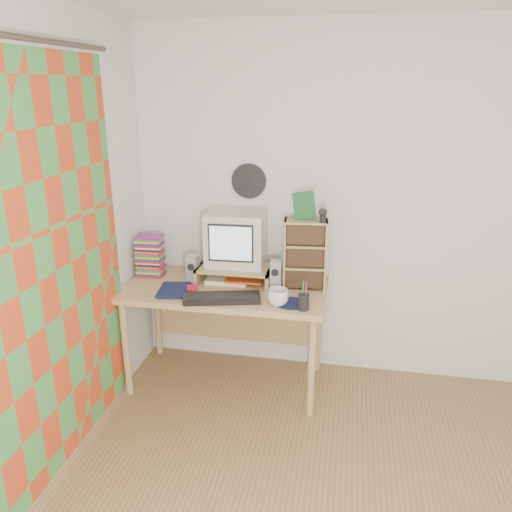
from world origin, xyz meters
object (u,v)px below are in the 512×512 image
at_px(keyboard, 222,298).
at_px(diary, 159,288).
at_px(cd_rack, 305,254).
at_px(crt_monitor, 236,238).
at_px(mug, 278,297).
at_px(desk, 228,301).
at_px(dvd_stack, 150,259).

distance_m(keyboard, diary, 0.46).
bearing_deg(cd_rack, crt_monitor, 168.69).
height_order(keyboard, diary, diary).
xyz_separation_m(mug, diary, (-0.82, 0.07, -0.03)).
height_order(desk, cd_rack, cd_rack).
xyz_separation_m(desk, mug, (0.41, -0.30, 0.19)).
relative_size(cd_rack, mug, 3.52).
distance_m(crt_monitor, keyboard, 0.48).
bearing_deg(desk, cd_rack, 3.65).
xyz_separation_m(desk, crt_monitor, (0.05, 0.09, 0.44)).
xyz_separation_m(keyboard, diary, (-0.46, 0.07, 0.01)).
bearing_deg(crt_monitor, dvd_stack, -178.97).
distance_m(cd_rack, diary, 1.02).
relative_size(keyboard, mug, 3.64).
xyz_separation_m(crt_monitor, dvd_stack, (-0.63, -0.04, -0.18)).
height_order(cd_rack, diary, cd_rack).
relative_size(crt_monitor, diary, 1.67).
distance_m(desk, diary, 0.50).
relative_size(crt_monitor, keyboard, 0.80).
xyz_separation_m(crt_monitor, keyboard, (-0.01, -0.38, -0.29)).
distance_m(cd_rack, mug, 0.40).
height_order(dvd_stack, diary, dvd_stack).
bearing_deg(diary, crt_monitor, 25.60).
relative_size(desk, diary, 5.88).
distance_m(crt_monitor, diary, 0.63).
height_order(crt_monitor, keyboard, crt_monitor).
distance_m(desk, crt_monitor, 0.45).
distance_m(crt_monitor, cd_rack, 0.50).
distance_m(desk, cd_rack, 0.66).
bearing_deg(desk, crt_monitor, 61.82).
bearing_deg(crt_monitor, cd_rack, -8.20).
xyz_separation_m(cd_rack, mug, (-0.13, -0.33, -0.19)).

